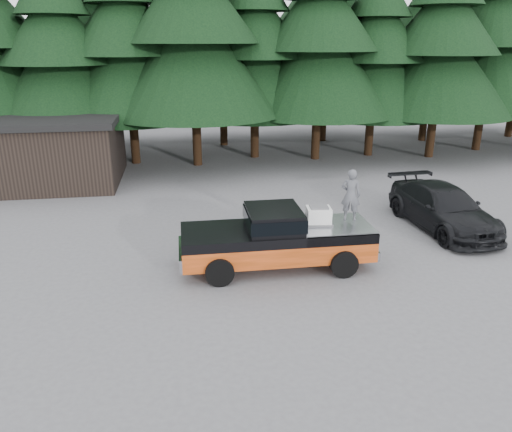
{
  "coord_description": "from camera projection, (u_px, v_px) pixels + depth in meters",
  "views": [
    {
      "loc": [
        -1.9,
        -13.44,
        6.7
      ],
      "look_at": [
        0.15,
        0.0,
        1.9
      ],
      "focal_mm": 35.0,
      "sensor_mm": 36.0,
      "label": 1
    }
  ],
  "objects": [
    {
      "name": "ground",
      "position": [
        251.0,
        275.0,
        15.03
      ],
      "size": [
        120.0,
        120.0,
        0.0
      ],
      "primitive_type": "plane",
      "color": "#535356",
      "rests_on": "ground"
    },
    {
      "name": "parked_car",
      "position": [
        443.0,
        208.0,
        18.59
      ],
      "size": [
        2.63,
        5.61,
        1.58
      ],
      "primitive_type": "imported",
      "rotation": [
        0.0,
        0.0,
        0.08
      ],
      "color": "black",
      "rests_on": "ground"
    },
    {
      "name": "utility_building",
      "position": [
        35.0,
        149.0,
        24.38
      ],
      "size": [
        8.4,
        6.4,
        3.3
      ],
      "color": "black",
      "rests_on": "ground"
    },
    {
      "name": "pickup_truck",
      "position": [
        277.0,
        247.0,
        15.4
      ],
      "size": [
        6.0,
        2.04,
        1.33
      ],
      "primitive_type": null,
      "color": "#E6561E",
      "rests_on": "ground"
    },
    {
      "name": "air_compressor",
      "position": [
        319.0,
        216.0,
        15.37
      ],
      "size": [
        0.79,
        0.67,
        0.5
      ],
      "primitive_type": "cube",
      "rotation": [
        0.0,
        0.0,
        -0.09
      ],
      "color": "white",
      "rests_on": "pickup_truck"
    },
    {
      "name": "truck_cab",
      "position": [
        274.0,
        218.0,
        15.06
      ],
      "size": [
        1.66,
        1.9,
        0.59
      ],
      "primitive_type": "cube",
      "color": "black",
      "rests_on": "pickup_truck"
    },
    {
      "name": "treeline",
      "position": [
        216.0,
        21.0,
        28.55
      ],
      "size": [
        60.15,
        16.05,
        17.5
      ],
      "color": "black",
      "rests_on": "ground"
    },
    {
      "name": "man_on_bed",
      "position": [
        351.0,
        195.0,
        15.52
      ],
      "size": [
        0.7,
        0.58,
        1.64
      ],
      "primitive_type": "imported",
      "rotation": [
        0.0,
        0.0,
        2.77
      ],
      "color": "#4F5156",
      "rests_on": "pickup_truck"
    }
  ]
}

